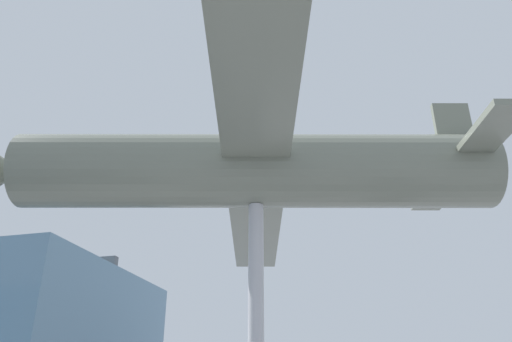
# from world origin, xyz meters

# --- Properties ---
(support_pylon_central) EXTENTS (0.41, 0.41, 6.94)m
(support_pylon_central) POSITION_xyz_m (0.00, 0.00, 3.47)
(support_pylon_central) COLOR #B7B7BC
(support_pylon_central) RESTS_ON ground_plane
(suspended_airplane) EXTENTS (20.96, 15.34, 3.34)m
(suspended_airplane) POSITION_xyz_m (-0.08, 0.31, 8.01)
(suspended_airplane) COLOR slate
(suspended_airplane) RESTS_ON support_pylon_central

